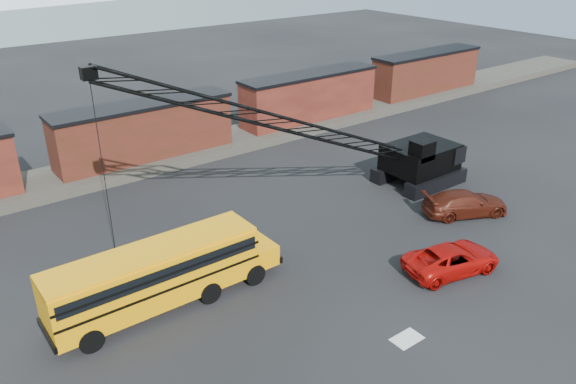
% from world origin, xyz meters
% --- Properties ---
extents(ground, '(160.00, 160.00, 0.00)m').
position_xyz_m(ground, '(0.00, 0.00, 0.00)').
color(ground, black).
rests_on(ground, ground).
extents(gravel_berm, '(120.00, 5.00, 0.70)m').
position_xyz_m(gravel_berm, '(0.00, 22.00, 0.35)').
color(gravel_berm, '#4D473F').
rests_on(gravel_berm, ground).
extents(boxcar_mid, '(13.70, 3.10, 4.17)m').
position_xyz_m(boxcar_mid, '(0.00, 22.00, 2.76)').
color(boxcar_mid, '#551E18').
rests_on(boxcar_mid, gravel_berm).
extents(boxcar_east_near, '(13.70, 3.10, 4.17)m').
position_xyz_m(boxcar_east_near, '(16.00, 22.00, 2.76)').
color(boxcar_east_near, '#441513').
rests_on(boxcar_east_near, gravel_berm).
extents(boxcar_east_far, '(13.70, 3.10, 4.17)m').
position_xyz_m(boxcar_east_far, '(32.00, 22.00, 2.76)').
color(boxcar_east_far, '#551E18').
rests_on(boxcar_east_far, gravel_berm).
extents(snow_patch, '(1.40, 0.90, 0.02)m').
position_xyz_m(snow_patch, '(0.50, -4.00, 0.01)').
color(snow_patch, silver).
rests_on(snow_patch, ground).
extents(school_bus, '(11.65, 2.65, 3.19)m').
position_xyz_m(school_bus, '(-6.92, 4.77, 1.79)').
color(school_bus, orange).
rests_on(school_bus, ground).
extents(red_pickup, '(5.69, 3.53, 1.47)m').
position_xyz_m(red_pickup, '(6.48, -1.64, 0.73)').
color(red_pickup, '#B10B08').
rests_on(red_pickup, ground).
extents(maroon_suv, '(5.83, 4.26, 1.57)m').
position_xyz_m(maroon_suv, '(12.50, 2.02, 0.78)').
color(maroon_suv, '#45160C').
rests_on(maroon_suv, ground).
extents(crawler_crane, '(24.95, 4.31, 11.07)m').
position_xyz_m(crawler_crane, '(3.37, 8.13, 6.09)').
color(crawler_crane, black).
rests_on(crawler_crane, ground).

